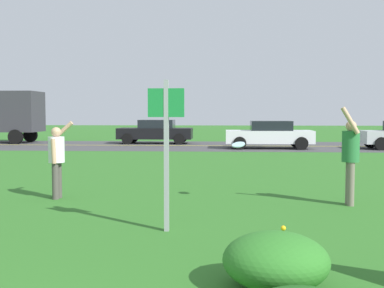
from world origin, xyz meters
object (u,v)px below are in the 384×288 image
at_px(sign_post_near_path, 166,140).
at_px(person_thrower_white_shirt, 57,156).
at_px(person_catcher_green_shirt, 350,154).
at_px(frisbee_pale_blue, 238,145).
at_px(car_white_center_left, 269,134).
at_px(car_black_center_right, 156,131).

relative_size(sign_post_near_path, person_thrower_white_shirt, 1.41).
relative_size(sign_post_near_path, person_catcher_green_shirt, 1.19).
relative_size(sign_post_near_path, frisbee_pale_blue, 8.11).
bearing_deg(person_thrower_white_shirt, person_catcher_green_shirt, -3.07).
height_order(person_thrower_white_shirt, car_white_center_left, person_thrower_white_shirt).
relative_size(sign_post_near_path, car_white_center_left, 0.52).
distance_m(frisbee_pale_blue, car_white_center_left, 15.35).
xyz_separation_m(person_thrower_white_shirt, car_white_center_left, (5.94, 15.23, -0.18)).
xyz_separation_m(sign_post_near_path, car_black_center_right, (-3.31, 21.68, -0.69)).
bearing_deg(frisbee_pale_blue, car_black_center_right, 103.32).
xyz_separation_m(frisbee_pale_blue, car_black_center_right, (-4.50, 18.99, -0.44)).
xyz_separation_m(person_catcher_green_shirt, car_black_center_right, (-6.70, 19.33, -0.28)).
height_order(person_thrower_white_shirt, person_catcher_green_shirt, person_catcher_green_shirt).
relative_size(frisbee_pale_blue, car_white_center_left, 0.06).
xyz_separation_m(frisbee_pale_blue, car_white_center_left, (2.06, 15.21, -0.44)).
xyz_separation_m(sign_post_near_path, car_white_center_left, (3.24, 17.90, -0.69)).
distance_m(person_catcher_green_shirt, car_black_center_right, 20.46).
height_order(sign_post_near_path, person_catcher_green_shirt, sign_post_near_path).
height_order(sign_post_near_path, person_thrower_white_shirt, sign_post_near_path).
height_order(sign_post_near_path, frisbee_pale_blue, sign_post_near_path).
distance_m(frisbee_pale_blue, car_black_center_right, 19.52).
relative_size(person_thrower_white_shirt, person_catcher_green_shirt, 0.85).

